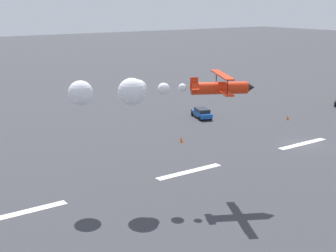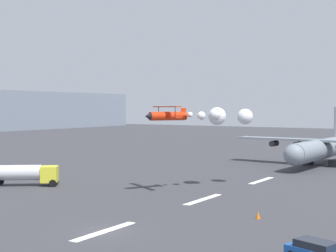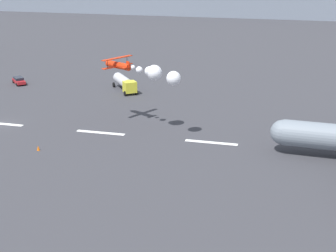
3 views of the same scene
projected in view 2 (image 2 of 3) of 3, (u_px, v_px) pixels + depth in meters
ground_plane at (105, 231)px, 43.11m from camera, size 440.00×440.00×0.00m
runway_stripe_3 at (105, 231)px, 43.11m from camera, size 8.00×0.90×0.01m
runway_stripe_4 at (203, 199)px, 58.02m from camera, size 8.00×0.90×0.01m
runway_stripe_5 at (262, 180)px, 72.92m from camera, size 8.00×0.90×0.01m
cargo_transport_plane at (318, 149)px, 89.85m from camera, size 26.29×31.90×10.91m
stunt_biplane_red at (214, 116)px, 65.33m from camera, size 14.79×9.77×2.51m
fuel_tanker_truck at (26, 173)px, 67.88m from camera, size 7.37×8.53×2.90m
followme_car_yellow at (317, 251)px, 34.45m from camera, size 3.10×4.88×1.52m
traffic_cone_far at (258, 215)px, 47.95m from camera, size 0.44×0.44×0.75m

